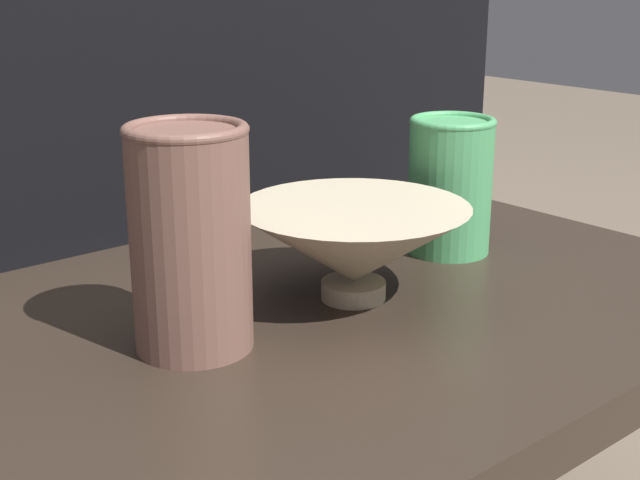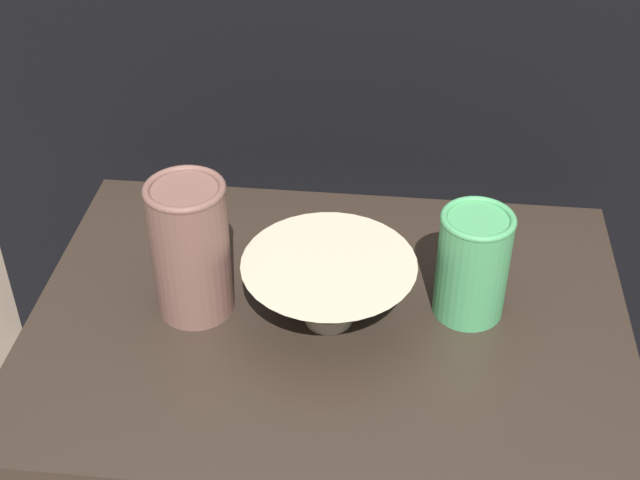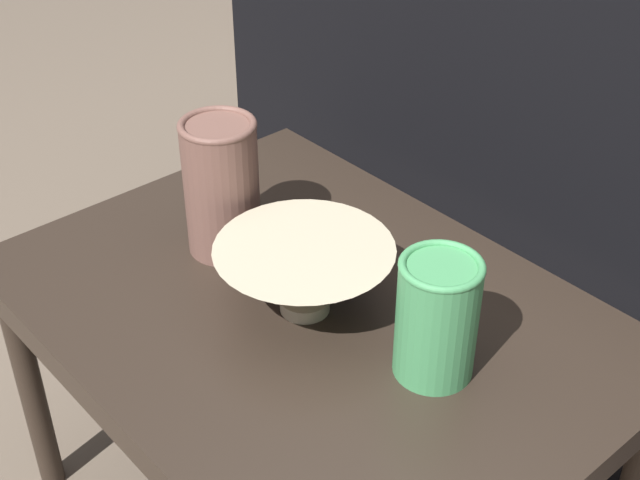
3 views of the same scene
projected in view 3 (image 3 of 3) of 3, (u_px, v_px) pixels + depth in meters
The scene contains 5 objects.
table at pixel (310, 333), 1.11m from camera, with size 0.76×0.55×0.43m.
couch_backdrop at pixel (596, 166), 1.43m from camera, with size 1.26×0.50×0.79m.
bowl at pixel (306, 275), 1.05m from camera, with size 0.21×0.21×0.09m.
vase_textured_left at pixel (224, 184), 1.14m from camera, with size 0.10×0.10×0.18m.
vase_colorful_right at pixel (437, 316), 0.95m from camera, with size 0.09×0.09×0.15m.
Camera 3 is at (0.64, -0.55, 1.11)m, focal length 50.00 mm.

